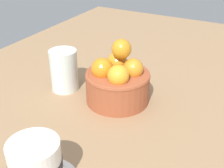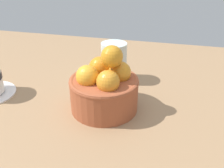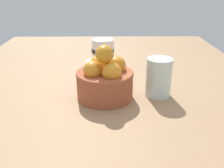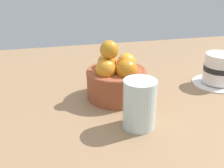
% 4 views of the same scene
% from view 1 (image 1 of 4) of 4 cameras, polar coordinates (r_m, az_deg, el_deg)
% --- Properties ---
extents(ground_plane, '(1.35, 0.90, 0.04)m').
position_cam_1_polar(ground_plane, '(0.67, 1.01, -4.37)').
color(ground_plane, '#997551').
extents(terracotta_bowl, '(0.14, 0.14, 0.13)m').
position_cam_1_polar(terracotta_bowl, '(0.64, 1.06, 0.61)').
color(terracotta_bowl, '#9E4C2D').
rests_on(terracotta_bowl, ground_plane).
extents(coffee_cup, '(0.12, 0.12, 0.08)m').
position_cam_1_polar(coffee_cup, '(0.46, -14.09, -15.04)').
color(coffee_cup, white).
rests_on(coffee_cup, ground_plane).
extents(water_glass, '(0.06, 0.06, 0.09)m').
position_cam_1_polar(water_glass, '(0.69, -9.03, 2.59)').
color(water_glass, silver).
rests_on(water_glass, ground_plane).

